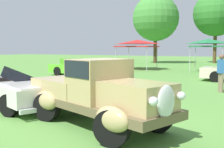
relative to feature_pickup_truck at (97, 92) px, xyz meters
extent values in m
plane|color=#568C3D|center=(0.05, 0.37, -0.87)|extent=(120.00, 120.00, 0.00)
cube|color=brown|center=(-0.04, 0.01, -0.31)|extent=(4.65, 2.98, 0.20)
cube|color=tan|center=(1.20, -0.48, 0.07)|extent=(1.93, 1.62, 0.60)
ellipsoid|color=silver|center=(1.98, -0.79, 0.05)|extent=(0.34, 0.54, 0.68)
cube|color=tan|center=(0.08, -0.03, 0.31)|extent=(1.49, 1.67, 1.04)
cube|color=black|center=(0.08, -0.03, 0.61)|extent=(1.42, 1.66, 0.40)
cube|color=tan|center=(-1.20, 0.48, -0.01)|extent=(2.31, 2.02, 0.48)
ellipsoid|color=tan|center=(1.53, 0.17, -0.31)|extent=(0.99, 0.68, 0.52)
ellipsoid|color=tan|center=(1.00, -1.17, -0.31)|extent=(0.99, 0.68, 0.52)
ellipsoid|color=tan|center=(-0.93, 1.15, -0.31)|extent=(0.99, 0.68, 0.52)
ellipsoid|color=tan|center=(-1.47, -0.19, -0.31)|extent=(0.99, 0.68, 0.52)
sphere|color=silver|center=(2.19, -0.40, 0.13)|extent=(0.18, 0.18, 0.18)
sphere|color=silver|center=(1.86, -1.22, 0.13)|extent=(0.18, 0.18, 0.18)
cylinder|color=black|center=(1.53, 0.17, -0.49)|extent=(0.76, 0.24, 0.76)
cylinder|color=black|center=(1.00, -1.17, -0.49)|extent=(0.76, 0.24, 0.76)
cylinder|color=black|center=(-0.93, 1.15, -0.49)|extent=(0.76, 0.24, 0.76)
cylinder|color=black|center=(-1.47, -0.19, -0.49)|extent=(0.76, 0.24, 0.76)
cube|color=silver|center=(-3.71, 0.94, -0.30)|extent=(4.68, 3.28, 0.52)
cube|color=silver|center=(-2.54, 0.44, -0.10)|extent=(2.18, 2.02, 0.20)
cube|color=black|center=(-3.46, 0.83, 0.12)|extent=(0.54, 1.17, 0.82)
cube|color=black|center=(-4.10, 1.10, -0.06)|extent=(0.73, 1.22, 0.28)
cube|color=silver|center=(-1.62, 0.05, -0.59)|extent=(0.74, 1.56, 0.12)
cylinder|color=black|center=(-2.13, 1.11, -0.54)|extent=(0.66, 0.20, 0.66)
cylinder|color=black|center=(-2.74, -0.32, -0.54)|extent=(0.66, 0.20, 0.66)
cylinder|color=black|center=(-4.65, 2.17, -0.54)|extent=(0.66, 0.20, 0.66)
cube|color=#60C62D|center=(-7.47, 10.53, -0.37)|extent=(4.37, 1.99, 0.60)
cube|color=#4D9F24|center=(-7.64, 10.54, 0.13)|extent=(1.97, 1.58, 0.44)
cylinder|color=black|center=(-6.26, 9.66, -0.55)|extent=(0.64, 0.22, 0.64)
cylinder|color=black|center=(-8.80, 9.85, -0.55)|extent=(0.64, 0.22, 0.64)
cylinder|color=black|center=(1.68, 10.88, -0.55)|extent=(0.64, 0.22, 0.64)
cylinder|color=#7F7056|center=(2.33, 7.01, -0.44)|extent=(0.16, 0.16, 0.86)
cylinder|color=#7F7056|center=(2.25, 7.19, -0.44)|extent=(0.16, 0.16, 0.86)
cube|color=#336BB2|center=(2.29, 7.10, 0.29)|extent=(0.39, 0.46, 0.60)
sphere|color=brown|center=(2.29, 7.10, 0.71)|extent=(0.22, 0.22, 0.22)
cylinder|color=#B7B7BC|center=(-4.39, 19.17, 0.16)|extent=(0.05, 0.05, 2.05)
cylinder|color=#B7B7BC|center=(-4.39, 16.26, 0.16)|extent=(0.05, 0.05, 2.05)
cylinder|color=#B7B7BC|center=(-7.30, 19.17, 0.16)|extent=(0.05, 0.05, 2.05)
cylinder|color=#B7B7BC|center=(-7.30, 16.26, 0.16)|extent=(0.05, 0.05, 2.05)
cube|color=red|center=(-5.85, 17.72, 1.23)|extent=(3.24, 3.24, 0.10)
pyramid|color=red|center=(-5.85, 17.72, 1.65)|extent=(3.17, 3.17, 0.38)
cylinder|color=#B7B7BC|center=(1.51, 16.74, 0.16)|extent=(0.05, 0.05, 2.05)
cylinder|color=#B7B7BC|center=(-0.91, 19.16, 0.16)|extent=(0.05, 0.05, 2.05)
cylinder|color=#B7B7BC|center=(-0.91, 16.74, 0.16)|extent=(0.05, 0.05, 2.05)
cube|color=#1E703D|center=(0.30, 17.95, 1.23)|extent=(2.69, 2.69, 0.10)
pyramid|color=#1E703D|center=(0.30, 17.95, 1.65)|extent=(2.63, 2.63, 0.38)
cylinder|color=#47331E|center=(-7.67, 28.86, 1.22)|extent=(0.44, 0.44, 4.18)
sphere|color=#428938|center=(-7.67, 28.86, 4.94)|extent=(5.95, 5.95, 5.95)
cylinder|color=brown|center=(-0.71, 32.28, 1.51)|extent=(0.44, 0.44, 4.76)
sphere|color=#337A2D|center=(-0.71, 32.28, 5.48)|extent=(5.77, 5.77, 5.77)
camera|label=1|loc=(3.40, -6.01, 1.11)|focal=44.42mm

